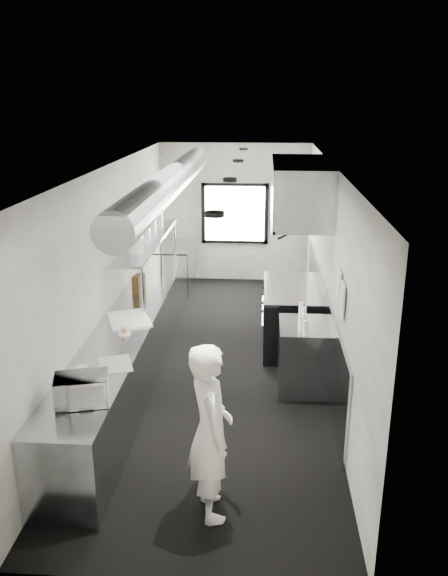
% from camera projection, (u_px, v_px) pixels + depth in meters
% --- Properties ---
extents(floor, '(3.00, 8.00, 0.01)m').
position_uv_depth(floor, '(220.00, 362.00, 8.34)').
color(floor, black).
rests_on(floor, ground).
extents(ceiling, '(3.00, 8.00, 0.01)m').
position_uv_depth(ceiling, '(219.00, 167.00, 7.45)').
color(ceiling, silver).
rests_on(ceiling, wall_back).
extents(wall_back, '(3.00, 0.02, 2.80)m').
position_uv_depth(wall_back, '(235.00, 213.00, 11.68)').
color(wall_back, silver).
rests_on(wall_back, floor).
extents(wall_front, '(3.00, 0.02, 2.80)m').
position_uv_depth(wall_front, '(176.00, 430.00, 4.11)').
color(wall_front, silver).
rests_on(wall_front, floor).
extents(wall_left, '(0.02, 8.00, 2.80)m').
position_uv_depth(wall_left, '(112.00, 268.00, 8.00)').
color(wall_left, silver).
rests_on(wall_left, floor).
extents(wall_right, '(0.02, 8.00, 2.80)m').
position_uv_depth(wall_right, '(329.00, 272.00, 7.80)').
color(wall_right, silver).
rests_on(wall_right, floor).
extents(wall_cladding, '(0.03, 5.50, 1.10)m').
position_uv_depth(wall_cladding, '(323.00, 322.00, 8.35)').
color(wall_cladding, '#8D939A').
rests_on(wall_cladding, wall_right).
extents(hvac_duct, '(0.40, 6.40, 0.40)m').
position_uv_depth(hvac_duct, '(171.00, 181.00, 7.96)').
color(hvac_duct, gray).
rests_on(hvac_duct, ceiling).
extents(service_window, '(1.36, 0.05, 1.25)m').
position_uv_depth(service_window, '(235.00, 214.00, 11.65)').
color(service_window, white).
rests_on(service_window, wall_back).
extents(exhaust_hood, '(0.81, 2.20, 0.88)m').
position_uv_depth(exhaust_hood, '(300.00, 191.00, 8.17)').
color(exhaust_hood, '#8D939A').
rests_on(exhaust_hood, ceiling).
extents(prep_counter, '(0.70, 6.00, 0.90)m').
position_uv_depth(prep_counter, '(133.00, 345.00, 7.80)').
color(prep_counter, '#8D939A').
rests_on(prep_counter, floor).
extents(pass_shelf, '(0.45, 3.00, 0.68)m').
position_uv_depth(pass_shelf, '(148.00, 241.00, 8.88)').
color(pass_shelf, '#8D939A').
rests_on(pass_shelf, prep_counter).
extents(range, '(0.88, 1.60, 0.94)m').
position_uv_depth(range, '(291.00, 316.00, 8.79)').
color(range, black).
rests_on(range, floor).
extents(bottle_station, '(0.65, 0.80, 0.90)m').
position_uv_depth(bottle_station, '(304.00, 357.00, 7.46)').
color(bottle_station, '#8D939A').
rests_on(bottle_station, floor).
extents(far_work_table, '(0.70, 1.20, 0.90)m').
position_uv_depth(far_work_table, '(174.00, 268.00, 11.30)').
color(far_work_table, '#8D939A').
rests_on(far_work_table, floor).
extents(notice_sheet_a, '(0.02, 0.28, 0.38)m').
position_uv_depth(notice_sheet_a, '(339.00, 286.00, 6.60)').
color(notice_sheet_a, silver).
rests_on(notice_sheet_a, wall_right).
extents(notice_sheet_b, '(0.02, 0.28, 0.38)m').
position_uv_depth(notice_sheet_b, '(342.00, 300.00, 6.29)').
color(notice_sheet_b, silver).
rests_on(notice_sheet_b, wall_right).
extents(line_cook, '(0.57, 0.71, 1.69)m').
position_uv_depth(line_cook, '(210.00, 431.00, 5.10)').
color(line_cook, white).
rests_on(line_cook, floor).
extents(microwave, '(0.54, 0.46, 0.28)m').
position_uv_depth(microwave, '(82.00, 390.00, 5.42)').
color(microwave, white).
rests_on(microwave, prep_counter).
extents(deli_tub_a, '(0.15, 0.15, 0.09)m').
position_uv_depth(deli_tub_a, '(71.00, 376.00, 5.89)').
color(deli_tub_a, silver).
rests_on(deli_tub_a, prep_counter).
extents(deli_tub_b, '(0.16, 0.16, 0.09)m').
position_uv_depth(deli_tub_b, '(82.00, 371.00, 5.99)').
color(deli_tub_b, silver).
rests_on(deli_tub_b, prep_counter).
extents(newspaper, '(0.47, 0.52, 0.01)m').
position_uv_depth(newspaper, '(115.00, 364.00, 6.23)').
color(newspaper, silver).
rests_on(newspaper, prep_counter).
extents(small_plate, '(0.19, 0.19, 0.01)m').
position_uv_depth(small_plate, '(125.00, 334.00, 7.03)').
color(small_plate, white).
rests_on(small_plate, prep_counter).
extents(pastry, '(0.08, 0.08, 0.08)m').
position_uv_depth(pastry, '(124.00, 330.00, 7.01)').
color(pastry, tan).
rests_on(pastry, small_plate).
extents(cutting_board, '(0.72, 0.81, 0.02)m').
position_uv_depth(cutting_board, '(129.00, 319.00, 7.47)').
color(cutting_board, white).
rests_on(cutting_board, prep_counter).
extents(knife_block, '(0.16, 0.26, 0.26)m').
position_uv_depth(knife_block, '(139.00, 284.00, 8.50)').
color(knife_block, brown).
rests_on(knife_block, prep_counter).
extents(plate_stack_a, '(0.34, 0.34, 0.30)m').
position_uv_depth(plate_stack_a, '(134.00, 242.00, 8.09)').
color(plate_stack_a, white).
rests_on(plate_stack_a, pass_shelf).
extents(plate_stack_b, '(0.28, 0.28, 0.30)m').
position_uv_depth(plate_stack_b, '(142.00, 234.00, 8.54)').
color(plate_stack_b, white).
rests_on(plate_stack_b, pass_shelf).
extents(plate_stack_c, '(0.27, 0.27, 0.36)m').
position_uv_depth(plate_stack_c, '(148.00, 226.00, 8.92)').
color(plate_stack_c, white).
rests_on(plate_stack_c, pass_shelf).
extents(plate_stack_d, '(0.30, 0.30, 0.40)m').
position_uv_depth(plate_stack_d, '(155.00, 217.00, 9.51)').
color(plate_stack_d, white).
rests_on(plate_stack_d, pass_shelf).
extents(squeeze_bottle_a, '(0.08, 0.08, 0.19)m').
position_uv_depth(squeeze_bottle_a, '(306.00, 327.00, 6.99)').
color(squeeze_bottle_a, white).
rests_on(squeeze_bottle_a, bottle_station).
extents(squeeze_bottle_b, '(0.08, 0.08, 0.19)m').
position_uv_depth(squeeze_bottle_b, '(301.00, 323.00, 7.15)').
color(squeeze_bottle_b, white).
rests_on(squeeze_bottle_b, bottle_station).
extents(squeeze_bottle_c, '(0.06, 0.06, 0.17)m').
position_uv_depth(squeeze_bottle_c, '(304.00, 319.00, 7.27)').
color(squeeze_bottle_c, white).
rests_on(squeeze_bottle_c, bottle_station).
extents(squeeze_bottle_d, '(0.07, 0.07, 0.19)m').
position_uv_depth(squeeze_bottle_d, '(304.00, 314.00, 7.42)').
color(squeeze_bottle_d, white).
rests_on(squeeze_bottle_d, bottle_station).
extents(squeeze_bottle_e, '(0.07, 0.07, 0.20)m').
position_uv_depth(squeeze_bottle_e, '(301.00, 309.00, 7.57)').
color(squeeze_bottle_e, white).
rests_on(squeeze_bottle_e, bottle_station).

